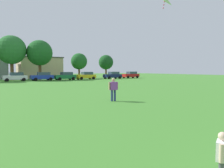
{
  "coord_description": "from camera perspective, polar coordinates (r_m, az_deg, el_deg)",
  "views": [
    {
      "loc": [
        -5.95,
        0.1,
        2.23
      ],
      "look_at": [
        0.4,
        9.89,
        1.47
      ],
      "focal_mm": 36.38,
      "sensor_mm": 36.0,
      "label": 1
    }
  ],
  "objects": [
    {
      "name": "tree_center_left",
      "position": [
        51.08,
        -23.96,
        7.82
      ],
      "size": [
        5.87,
        5.87,
        9.15
      ],
      "color": "brown",
      "rests_on": "ground"
    },
    {
      "name": "tree_center_right",
      "position": [
        51.55,
        -17.74,
        7.44
      ],
      "size": [
        5.46,
        5.46,
        8.51
      ],
      "color": "brown",
      "rests_on": "ground"
    },
    {
      "name": "parked_car_blue_2",
      "position": [
        46.93,
        -17.08,
        1.86
      ],
      "size": [
        4.3,
        2.02,
        1.68
      ],
      "rotation": [
        0.0,
        0.0,
        3.14
      ],
      "color": "#1E38AD",
      "rests_on": "ground"
    },
    {
      "name": "house_right",
      "position": [
        61.02,
        -17.73,
        3.97
      ],
      "size": [
        10.67,
        6.69,
        5.38
      ],
      "color": "beige",
      "rests_on": "ground"
    },
    {
      "name": "tree_far_right",
      "position": [
        61.12,
        -1.53,
        5.47
      ],
      "size": [
        3.91,
        3.91,
        6.1
      ],
      "color": "brown",
      "rests_on": "ground"
    },
    {
      "name": "parked_car_red_6",
      "position": [
        57.84,
        4.77,
        2.33
      ],
      "size": [
        4.3,
        2.02,
        1.68
      ],
      "rotation": [
        0.0,
        0.0,
        3.14
      ],
      "color": "red",
      "rests_on": "ground"
    },
    {
      "name": "parked_car_green_3",
      "position": [
        48.01,
        -11.63,
        1.99
      ],
      "size": [
        4.3,
        2.02,
        1.68
      ],
      "rotation": [
        0.0,
        0.0,
        3.14
      ],
      "color": "#196B38",
      "rests_on": "ground"
    },
    {
      "name": "parked_car_white_1",
      "position": [
        46.44,
        -23.17,
        1.71
      ],
      "size": [
        4.3,
        2.02,
        1.68
      ],
      "rotation": [
        0.0,
        0.0,
        3.14
      ],
      "color": "white",
      "rests_on": "ground"
    },
    {
      "name": "parked_car_yellow_4",
      "position": [
        50.37,
        -6.53,
        2.12
      ],
      "size": [
        4.3,
        2.02,
        1.68
      ],
      "rotation": [
        0.0,
        0.0,
        3.14
      ],
      "color": "yellow",
      "rests_on": "ground"
    },
    {
      "name": "adult_bystander",
      "position": [
        15.85,
        0.35,
        -0.88
      ],
      "size": [
        0.77,
        0.31,
        1.62
      ],
      "rotation": [
        0.0,
        0.0,
        6.25
      ],
      "color": "navy",
      "rests_on": "ground"
    },
    {
      "name": "ground_plane",
      "position": [
        30.57,
        -21.64,
        -0.74
      ],
      "size": [
        160.0,
        160.0,
        0.0
      ],
      "primitive_type": "plane",
      "color": "#42842D"
    },
    {
      "name": "child_kite_flyer",
      "position": [
        4.95,
        25.89,
        -15.59
      ],
      "size": [
        0.45,
        0.33,
        1.05
      ],
      "rotation": [
        0.0,
        0.0,
        0.48
      ],
      "color": "#4C4C51",
      "rests_on": "ground"
    },
    {
      "name": "tree_right",
      "position": [
        56.07,
        -8.29,
        5.63
      ],
      "size": [
        3.95,
        3.95,
        6.16
      ],
      "color": "brown",
      "rests_on": "ground"
    },
    {
      "name": "parked_car_navy_5",
      "position": [
        53.45,
        0.21,
        2.23
      ],
      "size": [
        4.3,
        2.02,
        1.68
      ],
      "rotation": [
        0.0,
        0.0,
        3.14
      ],
      "color": "#141E4C",
      "rests_on": "ground"
    }
  ]
}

